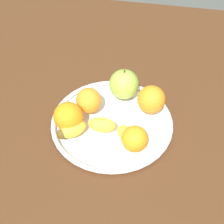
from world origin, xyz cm
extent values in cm
cube|color=#492A16|center=(0.00, 0.00, -2.00)|extent=(140.51, 140.51, 4.00)
cylinder|color=white|center=(0.00, 0.00, 0.30)|extent=(30.95, 30.95, 0.60)
torus|color=white|center=(0.00, 0.00, 1.20)|extent=(32.24, 32.24, 1.20)
ellipsoid|color=yellow|center=(-5.28, 5.88, 3.69)|extent=(7.93, 7.16, 3.79)
ellipsoid|color=yellow|center=(1.80, 3.85, 3.69)|extent=(7.25, 4.20, 3.79)
ellipsoid|color=yellow|center=(8.59, 6.70, 3.69)|extent=(7.76, 7.53, 3.79)
ellipsoid|color=brown|center=(10.94, 8.82, 3.69)|extent=(3.26, 3.31, 2.65)
sphere|color=#93B842|center=(-1.36, -9.93, 5.96)|extent=(8.32, 8.32, 8.32)
cylinder|color=#593819|center=(-1.36, -9.93, 10.32)|extent=(0.44, 0.44, 1.20)
sphere|color=orange|center=(-7.02, 7.69, 5.03)|extent=(6.47, 6.47, 6.47)
sphere|color=orange|center=(-9.39, -5.82, 5.54)|extent=(7.48, 7.48, 7.48)
sphere|color=orange|center=(10.25, 4.33, 5.53)|extent=(7.45, 7.45, 7.45)
sphere|color=orange|center=(6.81, -2.56, 5.20)|extent=(6.80, 6.80, 6.80)
camera|label=1|loc=(-10.30, 51.21, 59.97)|focal=47.57mm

